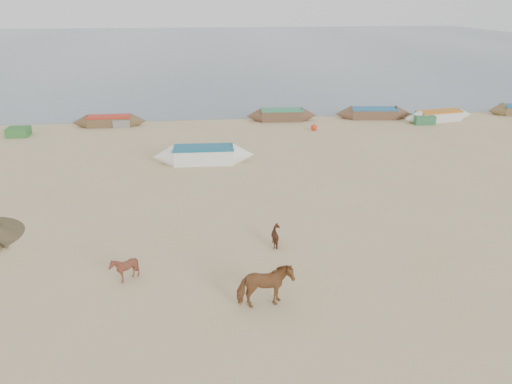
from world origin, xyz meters
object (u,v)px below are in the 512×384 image
at_px(cow_adult, 265,286).
at_px(calf_front, 124,268).
at_px(near_canoe, 204,155).
at_px(calf_right, 278,236).

xyz_separation_m(cow_adult, calf_front, (-4.43, 2.01, -0.24)).
bearing_deg(near_canoe, calf_front, -101.31).
bearing_deg(cow_adult, calf_right, -22.18).
xyz_separation_m(calf_right, near_canoe, (-2.56, 10.46, 0.10)).
distance_m(cow_adult, near_canoe, 14.47).
relative_size(calf_front, near_canoe, 0.16).
bearing_deg(calf_right, cow_adult, 138.59).
height_order(calf_front, near_canoe, near_canoe).
height_order(calf_right, near_canoe, near_canoe).
xyz_separation_m(calf_front, calf_right, (5.46, 1.91, -0.09)).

